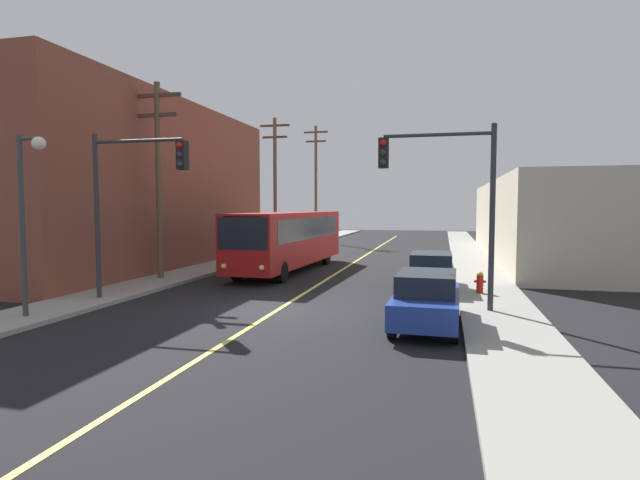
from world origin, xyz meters
TOP-DOWN VIEW (x-y plane):
  - ground_plane at (0.00, 0.00)m, footprint 120.00×120.00m
  - sidewalk_left at (-7.25, 10.00)m, footprint 2.50×90.00m
  - sidewalk_right at (7.25, 10.00)m, footprint 2.50×90.00m
  - lane_stripe_center at (0.00, 15.00)m, footprint 0.16×60.00m
  - building_left_brick at (-13.49, 10.21)m, footprint 10.00×22.19m
  - building_right_warehouse at (14.49, 20.85)m, footprint 12.00×27.71m
  - city_bus at (-2.73, 10.30)m, footprint 3.08×12.24m
  - parked_car_blue at (4.99, -1.26)m, footprint 1.93×4.45m
  - parked_car_green at (4.97, 5.08)m, footprint 1.84×4.41m
  - utility_pole_near at (-7.54, 5.26)m, footprint 2.40×0.28m
  - utility_pole_mid at (-7.58, 22.25)m, footprint 2.40×0.28m
  - utility_pole_far at (-6.93, 32.91)m, footprint 2.40×0.28m
  - traffic_signal_left_corner at (-5.41, 0.06)m, footprint 3.75×0.48m
  - traffic_signal_right_corner at (5.41, 1.01)m, footprint 3.75×0.48m
  - street_lamp_left at (-6.83, -3.24)m, footprint 0.98×0.40m
  - fire_hydrant at (6.85, 4.41)m, footprint 0.44×0.26m

SIDE VIEW (x-z plane):
  - ground_plane at x=0.00m, z-range 0.00..0.00m
  - lane_stripe_center at x=0.00m, z-range 0.00..0.01m
  - sidewalk_left at x=-7.25m, z-range 0.00..0.15m
  - sidewalk_right at x=7.25m, z-range 0.00..0.15m
  - fire_hydrant at x=6.85m, z-range 0.16..1.00m
  - parked_car_blue at x=4.99m, z-range 0.03..1.65m
  - parked_car_green at x=4.97m, z-range 0.03..1.65m
  - city_bus at x=-2.73m, z-range 0.22..3.42m
  - building_right_warehouse at x=14.49m, z-range 0.00..5.20m
  - street_lamp_left at x=-6.83m, z-range 0.99..6.49m
  - traffic_signal_left_corner at x=-5.41m, z-range 1.30..7.30m
  - traffic_signal_right_corner at x=5.41m, z-range 1.30..7.30m
  - building_left_brick at x=-13.49m, z-range 0.00..9.47m
  - utility_pole_near at x=-7.54m, z-range 0.63..9.73m
  - utility_pole_mid at x=-7.58m, z-range 0.66..10.98m
  - utility_pole_far at x=-6.93m, z-range 0.67..11.97m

